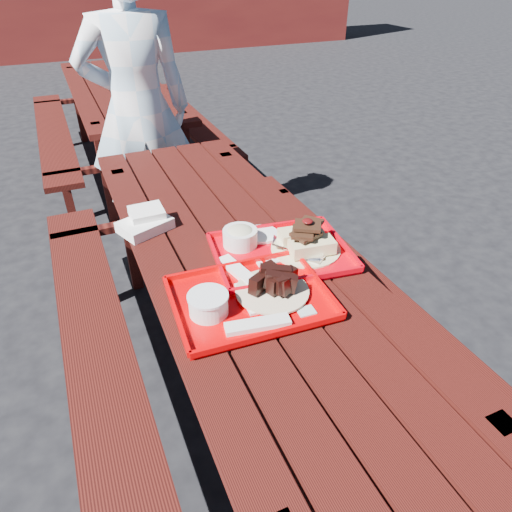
% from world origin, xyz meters
% --- Properties ---
extents(ground, '(60.00, 60.00, 0.00)m').
position_xyz_m(ground, '(0.00, 0.00, 0.00)').
color(ground, black).
rests_on(ground, ground).
extents(picnic_table_near, '(1.41, 2.40, 0.75)m').
position_xyz_m(picnic_table_near, '(-0.00, 0.00, 0.56)').
color(picnic_table_near, '#40110C').
rests_on(picnic_table_near, ground).
extents(picnic_table_far, '(1.41, 2.40, 0.75)m').
position_xyz_m(picnic_table_far, '(-0.00, 2.80, 0.56)').
color(picnic_table_far, '#40110C').
rests_on(picnic_table_far, ground).
extents(near_tray, '(0.54, 0.45, 0.16)m').
position_xyz_m(near_tray, '(0.13, -0.07, 0.79)').
color(near_tray, red).
rests_on(near_tray, picnic_table_near).
extents(far_tray, '(0.52, 0.42, 0.08)m').
position_xyz_m(far_tray, '(-0.09, -0.30, 0.78)').
color(far_tray, '#CF0003').
rests_on(far_tray, picnic_table_near).
extents(white_cloth, '(0.23, 0.20, 0.08)m').
position_xyz_m(white_cloth, '(-0.29, 0.31, 0.78)').
color(white_cloth, white).
rests_on(white_cloth, picnic_table_near).
extents(person, '(0.70, 0.49, 1.81)m').
position_xyz_m(person, '(-0.07, 1.47, 0.90)').
color(person, '#B4D8F1').
rests_on(person, ground).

